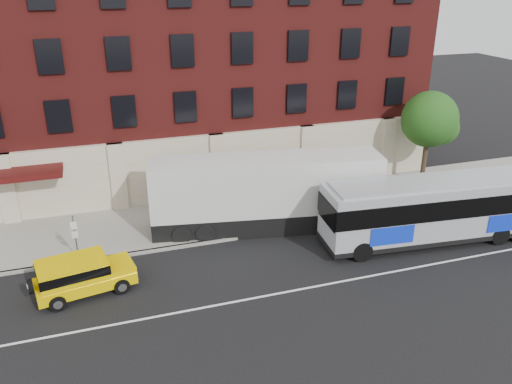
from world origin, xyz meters
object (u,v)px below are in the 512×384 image
object	(u,v)px
sign_pole	(75,236)
city_bus	(441,207)
street_tree	(430,121)
shipping_container	(266,194)
yellow_suv	(80,274)

from	to	relation	value
sign_pole	city_bus	bearing A→B (deg)	-10.87
street_tree	city_bus	world-z (taller)	street_tree
street_tree	city_bus	bearing A→B (deg)	-119.11
sign_pole	shipping_container	distance (m)	10.05
yellow_suv	shipping_container	xyz separation A→B (m)	(9.89, 3.53, 1.07)
yellow_suv	sign_pole	bearing A→B (deg)	92.36
sign_pole	street_tree	bearing A→B (deg)	8.61
sign_pole	yellow_suv	bearing A→B (deg)	-87.64
street_tree	yellow_suv	distance (m)	23.04
city_bus	yellow_suv	distance (m)	18.15
street_tree	shipping_container	size ratio (longest dim) A/B	0.49
street_tree	yellow_suv	world-z (taller)	street_tree
street_tree	yellow_suv	bearing A→B (deg)	-164.16
yellow_suv	shipping_container	size ratio (longest dim) A/B	0.36
sign_pole	yellow_suv	xyz separation A→B (m)	(0.12, -2.88, -0.47)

